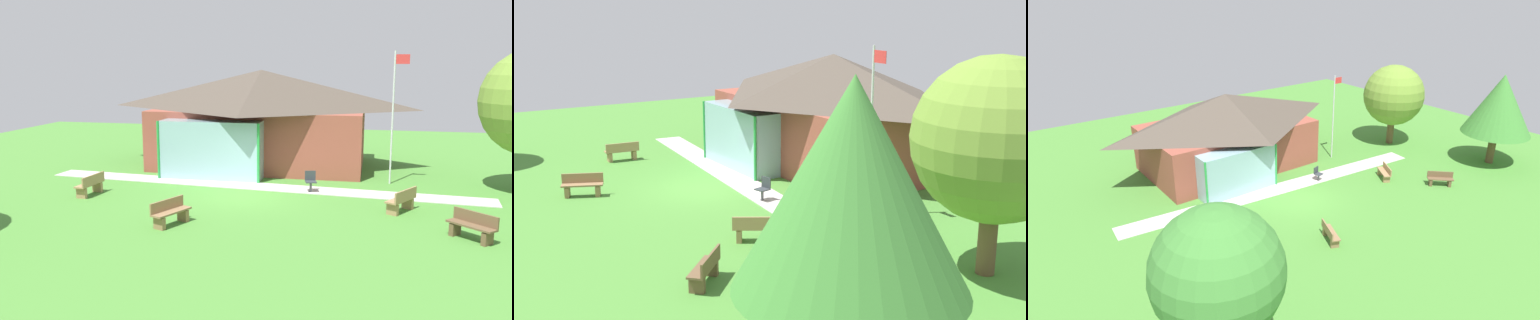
{
  "view_description": "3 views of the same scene",
  "coord_description": "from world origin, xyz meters",
  "views": [
    {
      "loc": [
        4.78,
        -20.36,
        5.33
      ],
      "look_at": [
        -0.07,
        2.03,
        1.07
      ],
      "focal_mm": 38.0,
      "sensor_mm": 36.0,
      "label": 1
    },
    {
      "loc": [
        22.2,
        -10.57,
        7.2
      ],
      "look_at": [
        0.46,
        2.6,
        0.93
      ],
      "focal_mm": 46.55,
      "sensor_mm": 36.0,
      "label": 2
    },
    {
      "loc": [
        -14.12,
        -17.37,
        11.78
      ],
      "look_at": [
        0.7,
        2.33,
        1.39
      ],
      "focal_mm": 31.14,
      "sensor_mm": 36.0,
      "label": 3
    }
  ],
  "objects": [
    {
      "name": "ground_plane",
      "position": [
        0.0,
        0.0,
        0.0
      ],
      "size": [
        44.0,
        44.0,
        0.0
      ],
      "primitive_type": "plane",
      "color": "#478433"
    },
    {
      "name": "pavilion",
      "position": [
        -0.83,
        6.37,
        2.5
      ],
      "size": [
        11.23,
        8.02,
        4.82
      ],
      "color": "brown",
      "rests_on": "ground_plane"
    },
    {
      "name": "footpath",
      "position": [
        0.0,
        1.6,
        0.01
      ],
      "size": [
        19.28,
        2.9,
        0.03
      ],
      "primitive_type": "cube",
      "rotation": [
        0.0,
        0.0,
        -0.08
      ],
      "color": "#BCB7B2",
      "rests_on": "ground_plane"
    },
    {
      "name": "flagpole",
      "position": [
        5.64,
        3.38,
        3.14
      ],
      "size": [
        0.64,
        0.08,
        5.7
      ],
      "color": "silver",
      "rests_on": "ground_plane"
    },
    {
      "name": "bench_mid_right",
      "position": [
        5.9,
        -1.14,
        0.4
      ],
      "size": [
        1.14,
        1.51,
        0.84
      ],
      "rotation": [
        0.0,
        0.0,
        1.04
      ],
      "color": "#9E7A51",
      "rests_on": "ground_plane"
    },
    {
      "name": "bench_front_center",
      "position": [
        -1.56,
        -4.29,
        0.4
      ],
      "size": [
        0.99,
        1.55,
        0.84
      ],
      "rotation": [
        0.0,
        0.0,
        4.32
      ],
      "color": "olive",
      "rests_on": "ground_plane"
    },
    {
      "name": "bench_lawn_far_right",
      "position": [
        7.82,
        -3.79,
        0.4
      ],
      "size": [
        1.39,
        1.36,
        0.84
      ],
      "rotation": [
        0.0,
        0.0,
        2.38
      ],
      "color": "brown",
      "rests_on": "ground_plane"
    },
    {
      "name": "bench_mid_left",
      "position": [
        -6.11,
        -1.22,
        0.4
      ],
      "size": [
        0.55,
        1.53,
        0.84
      ],
      "rotation": [
        0.0,
        0.0,
        1.5
      ],
      "color": "#9E7A51",
      "rests_on": "ground_plane"
    },
    {
      "name": "patio_chair_lawn_spare",
      "position": [
        2.4,
        1.15,
        0.42
      ],
      "size": [
        0.54,
        0.54,
        0.86
      ],
      "rotation": [
        0.0,
        0.0,
        3.39
      ],
      "color": "#33383D",
      "rests_on": "ground_plane"
    },
    {
      "name": "tree_east_hedge",
      "position": [
        11.06,
        2.91,
        3.64
      ],
      "size": [
        4.34,
        4.34,
        5.83
      ],
      "color": "brown",
      "rests_on": "ground_plane"
    },
    {
      "name": "tree_far_east",
      "position": [
        13.53,
        -3.66,
        4.01
      ],
      "size": [
        4.29,
        4.29,
        5.96
      ],
      "color": "brown",
      "rests_on": "ground_plane"
    }
  ]
}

